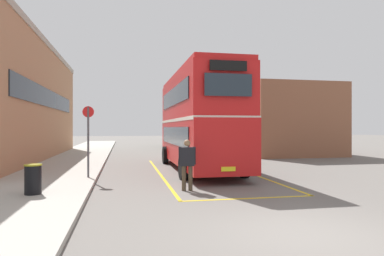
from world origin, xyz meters
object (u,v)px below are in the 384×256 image
(double_decker_bus, at_px, (198,119))
(litter_bin, at_px, (33,179))
(single_deck_bus, at_px, (183,132))
(bus_stop_sign, at_px, (88,135))
(pedestrian_boarding, at_px, (187,161))

(double_decker_bus, relative_size, litter_bin, 11.55)
(single_deck_bus, height_order, bus_stop_sign, single_deck_bus)
(single_deck_bus, relative_size, pedestrian_boarding, 5.26)
(pedestrian_boarding, relative_size, litter_bin, 1.93)
(pedestrian_boarding, bearing_deg, bus_stop_sign, 140.22)
(single_deck_bus, bearing_deg, litter_bin, -109.71)
(bus_stop_sign, bearing_deg, single_deck_bus, 70.51)
(bus_stop_sign, bearing_deg, pedestrian_boarding, -39.78)
(single_deck_bus, relative_size, bus_stop_sign, 3.19)
(pedestrian_boarding, bearing_deg, double_decker_bus, 73.67)
(litter_bin, relative_size, bus_stop_sign, 0.31)
(pedestrian_boarding, height_order, bus_stop_sign, bus_stop_sign)
(litter_bin, bearing_deg, single_deck_bus, 70.29)
(pedestrian_boarding, height_order, litter_bin, pedestrian_boarding)
(double_decker_bus, height_order, litter_bin, double_decker_bus)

